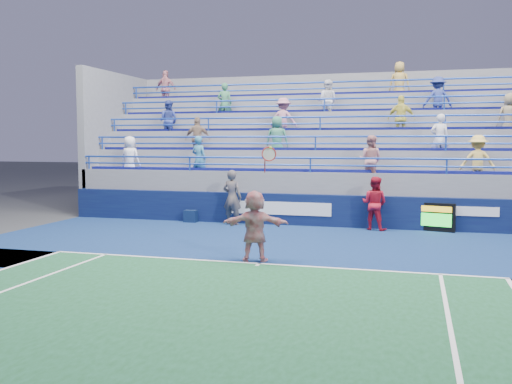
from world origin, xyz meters
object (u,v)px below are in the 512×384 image
(serve_speed_board, at_px, (434,217))
(line_judge, at_px, (232,198))
(judge_chair, at_px, (191,215))
(tennis_player, at_px, (255,226))
(ball_girl, at_px, (374,203))

(serve_speed_board, distance_m, line_judge, 6.79)
(judge_chair, bearing_deg, line_judge, -8.95)
(tennis_player, bearing_deg, judge_chair, 124.37)
(serve_speed_board, distance_m, tennis_player, 7.45)
(judge_chair, bearing_deg, tennis_player, -55.63)
(line_judge, distance_m, ball_girl, 4.88)
(judge_chair, xyz_separation_m, ball_girl, (6.52, -0.14, 0.63))
(judge_chair, height_order, ball_girl, ball_girl)
(judge_chair, relative_size, ball_girl, 0.45)
(judge_chair, bearing_deg, ball_girl, -1.20)
(serve_speed_board, xyz_separation_m, judge_chair, (-8.40, -0.09, -0.22))
(serve_speed_board, height_order, line_judge, line_judge)
(serve_speed_board, relative_size, ball_girl, 0.76)
(serve_speed_board, bearing_deg, tennis_player, -125.56)
(line_judge, bearing_deg, tennis_player, 123.31)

